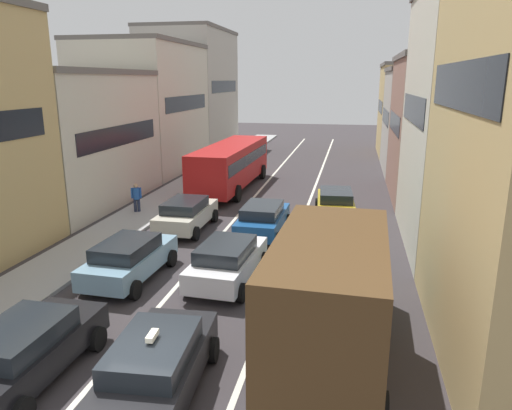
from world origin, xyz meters
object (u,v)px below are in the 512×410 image
at_px(sedan_left_lane_third, 186,214).
at_px(sedan_left_lane_front, 26,349).
at_px(wagon_right_lane_far, 335,203).
at_px(hatchback_centre_lane_third, 263,219).
at_px(sedan_right_lane_behind_truck, 335,243).
at_px(taxi_centre_lane_front, 157,365).
at_px(wagon_left_lane_second, 129,258).
at_px(bus_mid_queue_primary, 231,162).
at_px(removalist_box_truck, 332,291).
at_px(sedan_centre_lane_second, 227,260).
at_px(pedestrian_near_kerb, 136,197).

bearing_deg(sedan_left_lane_third, sedan_left_lane_front, -178.27).
bearing_deg(sedan_left_lane_front, wagon_right_lane_far, -22.26).
bearing_deg(sedan_left_lane_front, hatchback_centre_lane_third, -15.35).
distance_m(sedan_right_lane_behind_truck, wagon_right_lane_far, 6.25).
relative_size(taxi_centre_lane_front, wagon_right_lane_far, 1.00).
relative_size(wagon_left_lane_second, bus_mid_queue_primary, 0.41).
relative_size(removalist_box_truck, taxi_centre_lane_front, 1.77).
height_order(sedan_centre_lane_second, bus_mid_queue_primary, bus_mid_queue_primary).
height_order(wagon_left_lane_second, sedan_right_lane_behind_truck, same).
bearing_deg(wagon_right_lane_far, taxi_centre_lane_front, 163.82).
xyz_separation_m(removalist_box_truck, sedan_right_lane_behind_truck, (-0.14, 6.95, -1.18)).
bearing_deg(bus_mid_queue_primary, sedan_left_lane_front, -177.49).
height_order(sedan_right_lane_behind_truck, bus_mid_queue_primary, bus_mid_queue_primary).
bearing_deg(wagon_left_lane_second, bus_mid_queue_primary, 2.49).
bearing_deg(removalist_box_truck, sedan_centre_lane_second, 43.19).
bearing_deg(wagon_right_lane_far, sedan_right_lane_behind_truck, 178.36).
relative_size(wagon_right_lane_far, pedestrian_near_kerb, 2.66).
relative_size(taxi_centre_lane_front, hatchback_centre_lane_third, 1.02).
bearing_deg(removalist_box_truck, sedan_right_lane_behind_truck, 3.38).
relative_size(sedan_left_lane_front, bus_mid_queue_primary, 0.41).
distance_m(removalist_box_truck, sedan_left_lane_third, 12.20).
height_order(wagon_left_lane_second, pedestrian_near_kerb, pedestrian_near_kerb).
bearing_deg(sedan_centre_lane_second, wagon_left_lane_second, 101.40).
height_order(sedan_left_lane_third, wagon_right_lane_far, same).
bearing_deg(pedestrian_near_kerb, wagon_left_lane_second, 178.64).
bearing_deg(sedan_centre_lane_second, bus_mid_queue_primary, 17.14).
relative_size(removalist_box_truck, bus_mid_queue_primary, 0.74).
height_order(hatchback_centre_lane_third, pedestrian_near_kerb, pedestrian_near_kerb).
relative_size(hatchback_centre_lane_third, sedan_right_lane_behind_truck, 1.00).
bearing_deg(pedestrian_near_kerb, sedan_centre_lane_second, -162.17).
relative_size(removalist_box_truck, wagon_right_lane_far, 1.76).
bearing_deg(hatchback_centre_lane_third, sedan_left_lane_front, 164.68).
bearing_deg(wagon_right_lane_far, hatchback_centre_lane_third, 134.58).
bearing_deg(sedan_left_lane_third, sedan_right_lane_behind_truck, -111.35).
bearing_deg(sedan_right_lane_behind_truck, pedestrian_near_kerb, 64.06).
height_order(removalist_box_truck, taxi_centre_lane_front, removalist_box_truck).
height_order(removalist_box_truck, sedan_left_lane_front, removalist_box_truck).
relative_size(removalist_box_truck, hatchback_centre_lane_third, 1.80).
xyz_separation_m(hatchback_centre_lane_third, bus_mid_queue_primary, (-3.77, 8.98, 0.96)).
distance_m(sedan_left_lane_front, sedan_left_lane_third, 11.87).
distance_m(removalist_box_truck, hatchback_centre_lane_third, 10.35).
height_order(taxi_centre_lane_front, sedan_left_lane_third, taxi_centre_lane_front).
distance_m(sedan_centre_lane_second, sedan_left_lane_third, 6.43).
distance_m(sedan_right_lane_behind_truck, bus_mid_queue_primary, 13.74).
bearing_deg(pedestrian_near_kerb, hatchback_centre_lane_third, -131.83).
relative_size(wagon_left_lane_second, sedan_right_lane_behind_truck, 1.01).
bearing_deg(taxi_centre_lane_front, bus_mid_queue_primary, 6.03).
xyz_separation_m(removalist_box_truck, wagon_right_lane_far, (-0.40, 13.19, -1.18)).
bearing_deg(hatchback_centre_lane_third, sedan_right_lane_behind_truck, -127.89).
bearing_deg(sedan_centre_lane_second, removalist_box_truck, -135.69).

